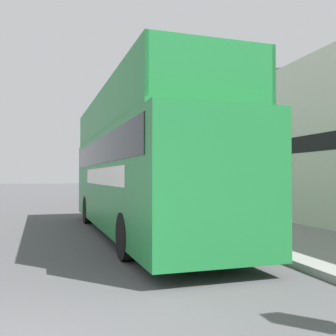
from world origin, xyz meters
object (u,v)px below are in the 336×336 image
object	(u,v)px
tour_bus	(139,171)
lamp_post_second	(164,137)
lamp_post_nearest	(255,116)
lamp_post_third	(133,150)
parked_car_ahead_of_bus	(126,197)

from	to	relation	value
tour_bus	lamp_post_second	bearing A→B (deg)	65.98
tour_bus	lamp_post_nearest	xyz separation A→B (m)	(2.51, -2.48, 1.41)
tour_bus	lamp_post_second	distance (m)	6.79
lamp_post_nearest	lamp_post_third	world-z (taller)	lamp_post_third
parked_car_ahead_of_bus	lamp_post_nearest	world-z (taller)	lamp_post_nearest
lamp_post_second	lamp_post_third	size ratio (longest dim) A/B	1.02
parked_car_ahead_of_bus	lamp_post_second	xyz separation A→B (m)	(1.54, -1.35, 2.86)
lamp_post_third	lamp_post_nearest	bearing A→B (deg)	-90.05
lamp_post_second	lamp_post_third	bearing A→B (deg)	89.16
parked_car_ahead_of_bus	lamp_post_second	distance (m)	3.52
parked_car_ahead_of_bus	lamp_post_second	bearing A→B (deg)	-38.48
lamp_post_nearest	tour_bus	bearing A→B (deg)	135.26
lamp_post_nearest	lamp_post_second	xyz separation A→B (m)	(-0.11, 8.60, 0.29)
tour_bus	lamp_post_third	world-z (taller)	lamp_post_third
lamp_post_nearest	lamp_post_third	size ratio (longest dim) A/B	0.92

